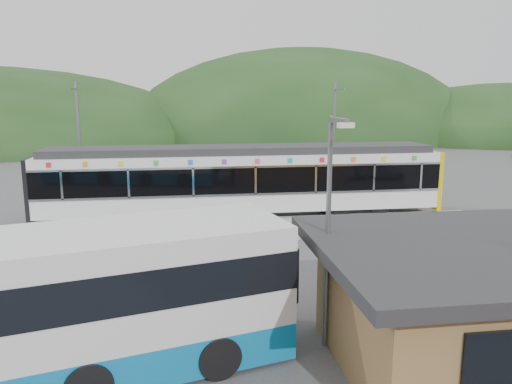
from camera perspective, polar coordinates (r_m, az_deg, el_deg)
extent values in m
plane|color=#4C4C4F|center=(20.11, -3.57, -7.26)|extent=(120.00, 120.00, 0.00)
ellipsoid|color=#1E3D19|center=(75.37, 5.23, 6.23)|extent=(52.00, 39.00, 26.00)
ellipsoid|color=#1E3D19|center=(81.83, 26.54, 5.49)|extent=(44.00, 33.00, 16.00)
cube|color=#9E9E99|center=(23.22, -4.26, -4.36)|extent=(26.00, 3.20, 0.30)
cube|color=yellow|center=(21.93, -4.02, -4.87)|extent=(26.00, 0.10, 0.01)
cube|color=black|center=(25.93, -14.92, -2.72)|extent=(3.20, 2.20, 0.56)
cube|color=black|center=(27.24, 11.03, -1.89)|extent=(3.20, 2.20, 0.56)
cube|color=silver|center=(25.74, -1.62, -0.76)|extent=(20.00, 2.90, 0.92)
cube|color=black|center=(25.53, -1.64, 1.85)|extent=(20.00, 2.96, 1.45)
cube|color=silver|center=(24.18, -1.22, -0.30)|extent=(20.00, 0.05, 0.10)
cube|color=silver|center=(23.95, -1.23, 2.87)|extent=(20.00, 0.05, 0.10)
cube|color=silver|center=(25.39, -1.65, 3.96)|extent=(20.00, 2.90, 0.45)
cube|color=#2D2D30|center=(25.35, -1.66, 4.87)|extent=(19.40, 2.50, 0.36)
cube|color=#DAB90B|center=(28.56, 18.98, 1.57)|extent=(0.24, 2.92, 3.00)
cube|color=black|center=(26.42, -23.95, 0.49)|extent=(0.20, 2.92, 3.00)
cube|color=silver|center=(24.53, -21.34, 0.71)|extent=(0.10, 0.05, 1.35)
cube|color=silver|center=(24.03, -14.36, 0.92)|extent=(0.10, 0.05, 1.35)
cube|color=silver|center=(23.89, -7.19, 1.12)|extent=(0.10, 0.05, 1.35)
cube|color=silver|center=(24.12, -0.05, 1.31)|extent=(0.10, 0.05, 1.35)
cube|color=silver|center=(24.73, 6.85, 1.47)|extent=(0.10, 0.05, 1.35)
cube|color=silver|center=(25.67, 13.34, 1.60)|extent=(0.10, 0.05, 1.35)
cube|color=silver|center=(26.68, 18.34, 1.69)|extent=(0.10, 0.05, 1.35)
cube|color=red|center=(24.52, -22.63, 2.87)|extent=(0.22, 0.04, 0.22)
cube|color=orange|center=(24.17, -18.95, 3.02)|extent=(0.22, 0.04, 0.22)
cube|color=yellow|center=(23.93, -15.18, 3.15)|extent=(0.22, 0.04, 0.22)
cube|color=green|center=(23.78, -11.35, 3.28)|extent=(0.22, 0.04, 0.22)
cube|color=blue|center=(23.75, -7.49, 3.39)|extent=(0.22, 0.04, 0.22)
cube|color=purple|center=(23.82, -3.63, 3.49)|extent=(0.22, 0.04, 0.22)
cube|color=#E54C8C|center=(24.01, 0.19, 3.57)|extent=(0.22, 0.04, 0.22)
cube|color=#19A5A5|center=(24.29, 3.93, 3.63)|extent=(0.22, 0.04, 0.22)
cube|color=red|center=(24.68, 7.57, 3.68)|extent=(0.22, 0.04, 0.22)
cube|color=orange|center=(25.16, 11.09, 3.71)|extent=(0.22, 0.04, 0.22)
cube|color=yellow|center=(25.73, 14.46, 3.72)|extent=(0.22, 0.04, 0.22)
cube|color=green|center=(26.39, 17.68, 3.73)|extent=(0.22, 0.04, 0.22)
cylinder|color=slate|center=(28.31, -19.47, 4.73)|extent=(0.18, 0.18, 7.00)
cube|color=slate|center=(27.39, -20.22, 11.00)|extent=(0.08, 1.80, 0.08)
cylinder|color=slate|center=(29.05, 8.85, 5.38)|extent=(0.18, 0.18, 7.00)
cube|color=slate|center=(28.15, 9.52, 11.50)|extent=(0.08, 1.80, 0.08)
cube|color=olive|center=(13.48, 26.99, -11.82)|extent=(8.00, 5.00, 2.70)
cube|color=#0C74B5|center=(12.57, -26.08, -17.40)|extent=(12.64, 5.82, 0.90)
cube|color=silver|center=(12.18, -26.44, -13.67)|extent=(12.64, 5.82, 0.90)
cube|color=black|center=(11.85, -26.82, -9.71)|extent=(12.65, 5.86, 0.90)
cube|color=silver|center=(11.63, -27.13, -6.33)|extent=(12.64, 5.82, 0.56)
cylinder|color=black|center=(12.56, -19.11, -17.16)|extent=(1.71, 3.08, 1.01)
cylinder|color=black|center=(12.96, -6.19, -15.65)|extent=(1.71, 3.08, 1.01)
cylinder|color=slate|center=(12.39, 8.20, -4.96)|extent=(0.12, 0.12, 5.84)
cube|color=slate|center=(11.51, 9.21, 8.06)|extent=(0.20, 0.98, 0.12)
cube|color=silver|center=(11.10, 9.88, 7.53)|extent=(0.36, 0.21, 0.12)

